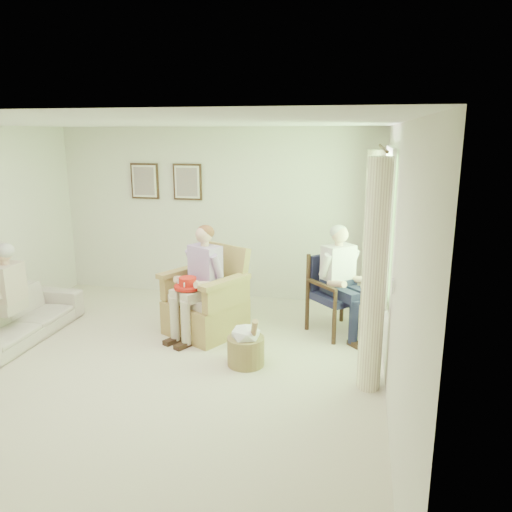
# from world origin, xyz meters

# --- Properties ---
(floor) EXTENTS (5.50, 5.50, 0.00)m
(floor) POSITION_xyz_m (0.00, 0.00, 0.00)
(floor) COLOR beige
(floor) RESTS_ON ground
(back_wall) EXTENTS (5.00, 0.04, 2.60)m
(back_wall) POSITION_xyz_m (0.00, 2.75, 1.30)
(back_wall) COLOR silver
(back_wall) RESTS_ON ground
(right_wall) EXTENTS (0.04, 5.50, 2.60)m
(right_wall) POSITION_xyz_m (2.50, 0.00, 1.30)
(right_wall) COLOR silver
(right_wall) RESTS_ON ground
(ceiling) EXTENTS (5.00, 5.50, 0.02)m
(ceiling) POSITION_xyz_m (0.00, 0.00, 2.60)
(ceiling) COLOR white
(ceiling) RESTS_ON back_wall
(window) EXTENTS (0.13, 2.50, 1.63)m
(window) POSITION_xyz_m (2.46, 1.20, 1.58)
(window) COLOR #2D6B23
(window) RESTS_ON right_wall
(curtain_left) EXTENTS (0.34, 0.34, 2.30)m
(curtain_left) POSITION_xyz_m (2.33, 0.22, 1.15)
(curtain_left) COLOR #FDF8C6
(curtain_left) RESTS_ON ground
(curtain_right) EXTENTS (0.34, 0.34, 2.30)m
(curtain_right) POSITION_xyz_m (2.33, 2.18, 1.15)
(curtain_right) COLOR #FDF8C6
(curtain_right) RESTS_ON ground
(framed_print_left) EXTENTS (0.45, 0.05, 0.55)m
(framed_print_left) POSITION_xyz_m (-1.15, 2.71, 1.78)
(framed_print_left) COLOR #382114
(framed_print_left) RESTS_ON back_wall
(framed_print_right) EXTENTS (0.45, 0.05, 0.55)m
(framed_print_right) POSITION_xyz_m (-0.45, 2.71, 1.78)
(framed_print_right) COLOR #382114
(framed_print_right) RESTS_ON back_wall
(wicker_armchair) EXTENTS (0.87, 0.86, 1.11)m
(wicker_armchair) POSITION_xyz_m (0.29, 1.23, 0.35)
(wicker_armchair) COLOR #A2884C
(wicker_armchair) RESTS_ON ground
(wood_armchair) EXTENTS (0.64, 0.60, 0.99)m
(wood_armchair) POSITION_xyz_m (1.95, 1.66, 0.54)
(wood_armchair) COLOR black
(wood_armchair) RESTS_ON ground
(sofa) EXTENTS (1.88, 0.74, 0.55)m
(sofa) POSITION_xyz_m (-1.95, 0.50, 0.28)
(sofa) COLOR beige
(sofa) RESTS_ON ground
(person_wicker) EXTENTS (0.40, 0.63, 1.38)m
(person_wicker) POSITION_xyz_m (0.29, 1.08, 0.82)
(person_wicker) COLOR beige
(person_wicker) RESTS_ON ground
(person_dark) EXTENTS (0.40, 0.62, 1.37)m
(person_dark) POSITION_xyz_m (1.95, 1.50, 0.81)
(person_dark) COLOR #181A36
(person_dark) RESTS_ON ground
(person_sofa) EXTENTS (0.42, 0.62, 1.23)m
(person_sofa) POSITION_xyz_m (-1.95, 0.34, 0.69)
(person_sofa) COLOR #BCAF97
(person_sofa) RESTS_ON ground
(red_hat) EXTENTS (0.33, 0.33, 0.14)m
(red_hat) POSITION_xyz_m (0.17, 0.91, 0.73)
(red_hat) COLOR red
(red_hat) RESTS_ON person_wicker
(hatbox) EXTENTS (0.43, 0.43, 0.61)m
(hatbox) POSITION_xyz_m (1.00, 0.41, 0.24)
(hatbox) COLOR tan
(hatbox) RESTS_ON ground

